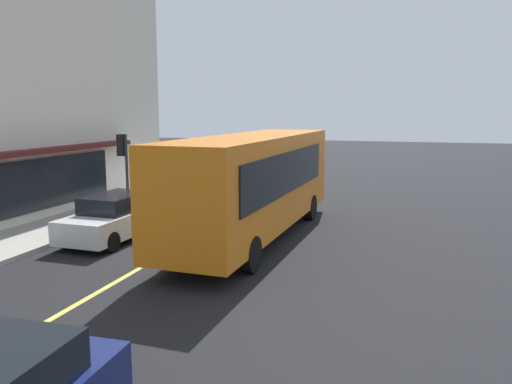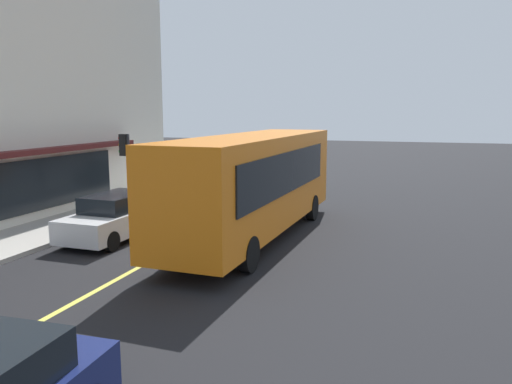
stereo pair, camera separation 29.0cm
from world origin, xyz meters
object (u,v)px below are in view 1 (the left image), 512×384
Objects in this scene: traffic_light at (123,154)px; car_white at (116,217)px; bus at (255,180)px; car_black at (229,176)px.

traffic_light reaches higher than car_white.
traffic_light is at bearing 70.46° from bus.
bus is 6.90m from traffic_light.
traffic_light is 0.73× the size of car_black.
traffic_light reaches higher than car_black.
car_white is at bearing 108.89° from bus.
traffic_light is 4.68m from car_white.
car_black is at bearing 0.94° from car_white.
traffic_light is (2.30, 6.48, 0.55)m from bus.
bus is 4.88m from car_white.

